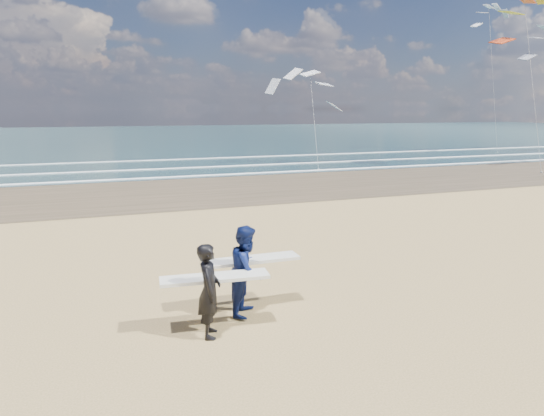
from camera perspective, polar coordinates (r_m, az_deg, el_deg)
name	(u,v)px	position (r m, az deg, el deg)	size (l,w,h in m)	color
wet_sand_strip	(456,174)	(35.88, 20.79, 3.76)	(220.00, 12.00, 0.01)	#483C26
ocean	(239,135)	(84.34, -3.90, 8.57)	(220.00, 100.00, 0.02)	#1B363B
foam_breakers	(377,159)	(43.97, 12.23, 5.62)	(220.00, 11.70, 0.05)	white
surfer_near	(210,289)	(9.71, -7.32, -9.43)	(2.24, 1.10, 1.89)	black
surfer_far	(247,270)	(10.64, -2.92, -7.24)	(2.21, 1.23, 1.98)	#0D1A4E
kite_0	(530,58)	(41.18, 28.08, 15.33)	(6.96, 4.87, 13.78)	slate
kite_1	(313,102)	(38.63, 4.79, 12.34)	(6.60, 4.83, 8.47)	slate
kite_5	(493,72)	(56.73, 24.52, 14.36)	(4.68, 4.61, 15.83)	slate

